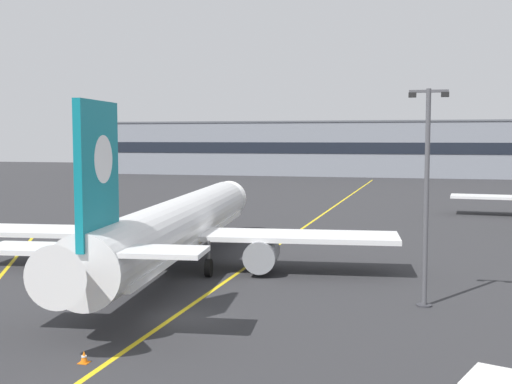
% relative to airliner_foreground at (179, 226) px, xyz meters
% --- Properties ---
extents(ground_plane, '(400.00, 400.00, 0.00)m').
position_rel_airliner_foreground_xyz_m(ground_plane, '(4.79, -11.98, -3.37)').
color(ground_plane, '#2D2D30').
extents(taxiway_centreline, '(3.92, 179.97, 0.01)m').
position_rel_airliner_foreground_xyz_m(taxiway_centreline, '(4.79, 18.02, -3.37)').
color(taxiway_centreline, yellow).
rests_on(taxiway_centreline, ground).
extents(airliner_foreground, '(32.33, 41.51, 11.65)m').
position_rel_airliner_foreground_xyz_m(airliner_foreground, '(0.00, 0.00, 0.00)').
color(airliner_foreground, white).
rests_on(airliner_foreground, ground).
extents(apron_lamp_post, '(2.24, 0.90, 12.63)m').
position_rel_airliner_foreground_xyz_m(apron_lamp_post, '(17.55, -6.11, 3.25)').
color(apron_lamp_post, '#515156').
rests_on(apron_lamp_post, ground).
extents(safety_cone_by_nose_gear, '(0.44, 0.44, 0.55)m').
position_rel_airliner_foreground_xyz_m(safety_cone_by_nose_gear, '(2.01, 15.00, -3.11)').
color(safety_cone_by_nose_gear, orange).
rests_on(safety_cone_by_nose_gear, ground).
extents(safety_cone_by_tail, '(0.44, 0.44, 0.55)m').
position_rel_airliner_foreground_xyz_m(safety_cone_by_tail, '(3.05, -19.70, -3.11)').
color(safety_cone_by_tail, orange).
rests_on(safety_cone_by_tail, ground).
extents(terminal_building, '(163.42, 12.40, 14.10)m').
position_rel_airliner_foreground_xyz_m(terminal_building, '(9.61, 123.38, 3.69)').
color(terminal_building, gray).
rests_on(terminal_building, ground).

